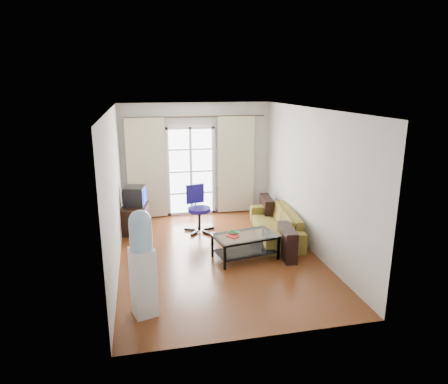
% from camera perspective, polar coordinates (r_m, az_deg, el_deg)
% --- Properties ---
extents(floor, '(5.20, 5.20, 0.00)m').
position_cam_1_polar(floor, '(7.62, -0.90, -8.95)').
color(floor, brown).
rests_on(floor, ground).
extents(ceiling, '(5.20, 5.20, 0.00)m').
position_cam_1_polar(ceiling, '(6.96, -0.99, 11.76)').
color(ceiling, white).
rests_on(ceiling, wall_back).
extents(wall_back, '(3.60, 0.02, 2.70)m').
position_cam_1_polar(wall_back, '(9.68, -3.95, 4.65)').
color(wall_back, beige).
rests_on(wall_back, floor).
extents(wall_front, '(3.60, 0.02, 2.70)m').
position_cam_1_polar(wall_front, '(4.77, 5.18, -6.63)').
color(wall_front, beige).
rests_on(wall_front, floor).
extents(wall_left, '(0.02, 5.20, 2.70)m').
position_cam_1_polar(wall_left, '(7.06, -15.42, 0.14)').
color(wall_left, beige).
rests_on(wall_left, floor).
extents(wall_right, '(0.02, 5.20, 2.70)m').
position_cam_1_polar(wall_right, '(7.72, 12.29, 1.60)').
color(wall_right, beige).
rests_on(wall_right, floor).
extents(french_door, '(1.16, 0.06, 2.15)m').
position_cam_1_polar(french_door, '(9.66, -4.75, 2.94)').
color(french_door, white).
rests_on(french_door, wall_back).
extents(curtain_rod, '(3.30, 0.04, 0.04)m').
position_cam_1_polar(curtain_rod, '(9.45, -3.97, 10.69)').
color(curtain_rod, '#4C3F2D').
rests_on(curtain_rod, wall_back).
extents(curtain_left, '(0.90, 0.07, 2.35)m').
position_cam_1_polar(curtain_left, '(9.50, -11.02, 3.27)').
color(curtain_left, beige).
rests_on(curtain_left, curtain_rod).
extents(curtain_right, '(0.90, 0.07, 2.35)m').
position_cam_1_polar(curtain_right, '(9.77, 1.70, 3.88)').
color(curtain_right, beige).
rests_on(curtain_right, curtain_rod).
extents(radiator, '(0.64, 0.12, 0.64)m').
position_cam_1_polar(radiator, '(9.96, 0.80, -1.05)').
color(radiator, gray).
rests_on(radiator, floor).
extents(sofa, '(2.20, 1.28, 0.59)m').
position_cam_1_polar(sofa, '(8.44, 7.38, -4.48)').
color(sofa, olive).
rests_on(sofa, floor).
extents(coffee_table, '(1.23, 0.85, 0.46)m').
position_cam_1_polar(coffee_table, '(7.37, 3.04, -7.33)').
color(coffee_table, silver).
rests_on(coffee_table, floor).
extents(bowl, '(0.31, 0.31, 0.05)m').
position_cam_1_polar(bowl, '(7.35, 1.36, -5.85)').
color(bowl, '#2D7D37').
rests_on(bowl, coffee_table).
extents(book, '(0.35, 0.36, 0.02)m').
position_cam_1_polar(book, '(7.18, 0.84, -6.47)').
color(book, '#A31417').
rests_on(book, coffee_table).
extents(remote, '(0.17, 0.06, 0.02)m').
position_cam_1_polar(remote, '(7.35, 1.36, -5.94)').
color(remote, black).
rests_on(remote, coffee_table).
extents(tv_stand, '(0.64, 0.85, 0.57)m').
position_cam_1_polar(tv_stand, '(8.91, -12.57, -3.71)').
color(tv_stand, black).
rests_on(tv_stand, floor).
extents(crt_tv, '(0.52, 0.53, 0.41)m').
position_cam_1_polar(crt_tv, '(8.84, -12.73, -0.55)').
color(crt_tv, black).
rests_on(crt_tv, tv_stand).
extents(task_chair, '(0.83, 0.83, 1.01)m').
position_cam_1_polar(task_chair, '(8.71, -3.62, -3.72)').
color(task_chair, black).
rests_on(task_chair, floor).
extents(water_cooler, '(0.38, 0.38, 1.53)m').
position_cam_1_polar(water_cooler, '(5.58, -11.59, -9.69)').
color(water_cooler, silver).
rests_on(water_cooler, floor).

